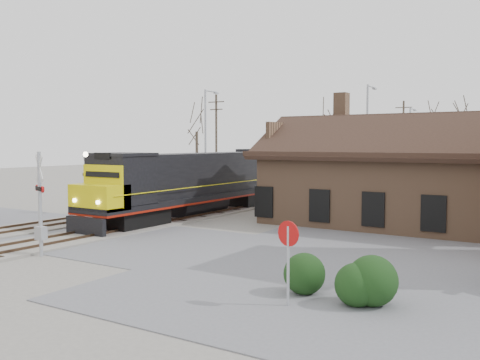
% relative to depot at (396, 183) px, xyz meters
% --- Properties ---
extents(ground, '(140.00, 140.00, 0.00)m').
position_rel_depot_xyz_m(ground, '(-11.99, -12.00, -2.41)').
color(ground, gray).
rests_on(ground, ground).
extents(road, '(60.00, 9.00, 0.03)m').
position_rel_depot_xyz_m(road, '(-11.99, -12.00, -2.39)').
color(road, slate).
rests_on(road, ground).
extents(track_main, '(3.40, 90.00, 0.24)m').
position_rel_depot_xyz_m(track_main, '(-11.99, 3.00, -2.34)').
color(track_main, gray).
rests_on(track_main, ground).
extents(track_siding, '(3.40, 90.00, 0.24)m').
position_rel_depot_xyz_m(track_siding, '(-16.49, 3.00, -2.34)').
color(track_siding, gray).
rests_on(track_siding, ground).
extents(depot, '(15.20, 9.31, 7.90)m').
position_rel_depot_xyz_m(depot, '(0.00, 0.00, 0.00)').
color(depot, '#8B6447').
rests_on(depot, ground).
extents(locomotive_lead, '(2.85, 19.11, 4.24)m').
position_rel_depot_xyz_m(locomotive_lead, '(-11.99, -3.56, -0.18)').
color(locomotive_lead, black).
rests_on(locomotive_lead, ground).
extents(locomotive_trailing, '(2.85, 19.11, 4.01)m').
position_rel_depot_xyz_m(locomotive_trailing, '(-11.99, 15.82, -0.18)').
color(locomotive_trailing, black).
rests_on(locomotive_trailing, ground).
extents(crossbuck_near, '(1.17, 0.59, 4.37)m').
position_rel_depot_xyz_m(crossbuck_near, '(-9.93, -16.71, -0.38)').
color(crossbuck_near, '#A5A8AD').
rests_on(crossbuck_near, ground).
extents(crossbuck_far, '(1.08, 0.51, 4.00)m').
position_rel_depot_xyz_m(crossbuck_far, '(-18.88, -6.31, -0.53)').
color(crossbuck_far, '#A5A8AD').
rests_on(crossbuck_far, ground).
extents(do_not_enter_sign, '(0.74, 0.19, 2.51)m').
position_rel_depot_xyz_m(do_not_enter_sign, '(1.91, -17.31, -0.69)').
color(do_not_enter_sign, '#A5A8AD').
rests_on(do_not_enter_sign, ground).
extents(hedge_a, '(1.31, 1.31, 1.31)m').
position_rel_depot_xyz_m(hedge_a, '(1.77, -15.93, -1.75)').
color(hedge_a, black).
rests_on(hedge_a, ground).
extents(hedge_b, '(1.28, 1.28, 1.28)m').
position_rel_depot_xyz_m(hedge_b, '(3.59, -16.26, -1.77)').
color(hedge_b, black).
rests_on(hedge_b, ground).
extents(hedge_c, '(1.49, 1.49, 1.49)m').
position_rel_depot_xyz_m(hedge_c, '(3.95, -15.98, -1.66)').
color(hedge_c, black).
rests_on(hedge_c, ground).
extents(streetlight_a, '(0.25, 2.04, 9.48)m').
position_rel_depot_xyz_m(streetlight_a, '(-19.50, 8.24, 2.88)').
color(streetlight_a, '#A5A8AD').
rests_on(streetlight_a, ground).
extents(streetlight_b, '(0.25, 2.04, 9.38)m').
position_rel_depot_xyz_m(streetlight_b, '(-5.54, 11.07, 2.82)').
color(streetlight_b, '#A5A8AD').
rests_on(streetlight_b, ground).
extents(streetlight_c, '(0.25, 2.04, 8.12)m').
position_rel_depot_xyz_m(streetlight_c, '(-4.93, 21.70, 2.18)').
color(streetlight_c, '#A5A8AD').
rests_on(streetlight_c, ground).
extents(utility_pole_a, '(2.00, 0.24, 9.91)m').
position_rel_depot_xyz_m(utility_pole_a, '(-24.24, 16.61, 2.77)').
color(utility_pole_a, '#382D23').
rests_on(utility_pole_a, ground).
extents(utility_pole_b, '(2.00, 0.24, 9.77)m').
position_rel_depot_xyz_m(utility_pole_b, '(-9.09, 34.29, 2.70)').
color(utility_pole_b, '#382D23').
rests_on(utility_pole_b, ground).
extents(tree_a, '(4.01, 4.01, 9.82)m').
position_rel_depot_xyz_m(tree_a, '(-28.34, 18.56, 4.58)').
color(tree_a, '#382D23').
rests_on(tree_a, ground).
extents(tree_b, '(4.05, 4.05, 9.91)m').
position_rel_depot_xyz_m(tree_b, '(-15.87, 27.78, 4.65)').
color(tree_b, '#382D23').
rests_on(tree_b, ground).
extents(tree_c, '(4.36, 4.36, 10.69)m').
position_rel_depot_xyz_m(tree_c, '(-6.09, 37.18, 5.21)').
color(tree_c, '#382D23').
rests_on(tree_c, ground).
extents(tree_d, '(4.16, 4.16, 10.18)m').
position_rel_depot_xyz_m(tree_d, '(-2.36, 32.67, 4.84)').
color(tree_d, '#382D23').
rests_on(tree_d, ground).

